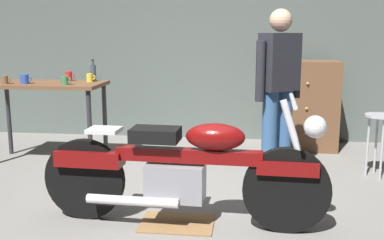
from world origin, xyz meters
TOP-DOWN VIEW (x-y plane):
  - ground_plane at (0.00, 0.00)m, footprint 12.00×12.00m
  - back_wall at (0.00, 2.80)m, footprint 8.00×0.12m
  - workbench at (-1.71, 1.37)m, footprint 1.30×0.64m
  - motorcycle at (0.06, -0.16)m, footprint 2.19×0.60m
  - person_standing at (0.82, 1.16)m, footprint 0.46×0.41m
  - shop_stool at (1.84, 1.25)m, footprint 0.32×0.32m
  - wooden_dresser at (1.22, 2.30)m, footprint 0.80×0.47m
  - drip_tray at (-0.00, -0.16)m, footprint 0.56×0.40m
  - mug_red_diner at (-1.50, 1.58)m, footprint 0.11×0.07m
  - mug_yellow_tall at (-1.23, 1.50)m, footprint 0.11×0.07m
  - mug_blue_enamel at (-1.86, 1.22)m, footprint 0.12×0.09m
  - mug_green_speckled at (-1.40, 1.20)m, footprint 0.11×0.07m
  - mug_brown_stoneware at (-2.07, 1.20)m, footprint 0.10×0.07m
  - bottle at (-1.23, 1.61)m, footprint 0.06×0.06m

SIDE VIEW (x-z plane):
  - ground_plane at x=0.00m, z-range 0.00..0.00m
  - drip_tray at x=0.00m, z-range 0.00..0.01m
  - motorcycle at x=0.06m, z-range -0.05..0.95m
  - shop_stool at x=1.84m, z-range 0.18..0.82m
  - wooden_dresser at x=1.22m, z-range 0.00..1.10m
  - workbench at x=-1.71m, z-range 0.34..1.24m
  - person_standing at x=0.82m, z-range 0.09..1.76m
  - mug_brown_stoneware at x=-2.07m, z-range 0.90..0.99m
  - mug_yellow_tall at x=-1.23m, z-range 0.90..0.99m
  - mug_green_speckled at x=-1.40m, z-range 0.90..0.99m
  - mug_blue_enamel at x=-1.86m, z-range 0.90..1.00m
  - mug_red_diner at x=-1.50m, z-range 0.90..1.01m
  - bottle at x=-1.23m, z-range 0.88..1.12m
  - back_wall at x=0.00m, z-range 0.00..3.10m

